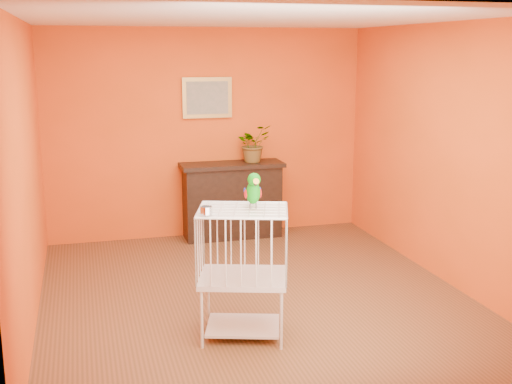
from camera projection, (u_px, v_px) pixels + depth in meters
name	position (u px, v px, depth m)	size (l,w,h in m)	color
ground	(254.00, 296.00, 6.20)	(4.50, 4.50, 0.00)	brown
room_shell	(254.00, 133.00, 5.86)	(4.50, 4.50, 4.50)	#EE5416
console_cabinet	(232.00, 200.00, 8.07)	(1.28, 0.46, 0.95)	black
potted_plant	(253.00, 147.00, 8.02)	(0.42, 0.46, 0.36)	#26722D
framed_picture	(207.00, 98.00, 7.91)	(0.62, 0.04, 0.50)	#B08A3E
birdcage	(243.00, 271.00, 5.23)	(0.83, 0.72, 1.08)	beige
feed_cup	(206.00, 211.00, 4.92)	(0.09, 0.09, 0.07)	silver
parrot	(253.00, 190.00, 5.11)	(0.15, 0.27, 0.30)	#59544C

